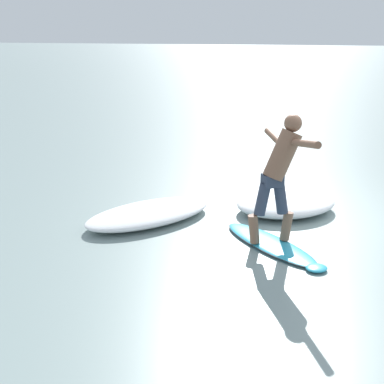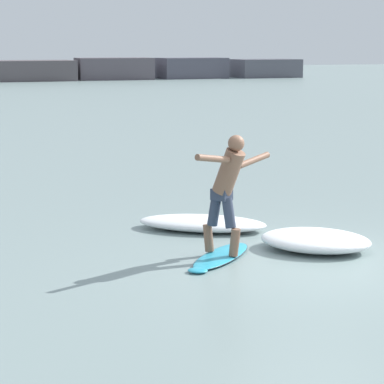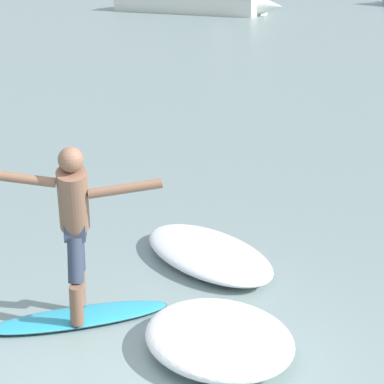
# 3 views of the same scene
# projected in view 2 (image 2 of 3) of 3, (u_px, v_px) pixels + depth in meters

# --- Properties ---
(ground_plane) EXTENTS (200.00, 200.00, 0.00)m
(ground_plane) POSITION_uv_depth(u_px,v_px,m) (316.00, 265.00, 12.61)
(ground_plane) COLOR gray
(surfboard) EXTENTS (1.60, 1.70, 0.20)m
(surfboard) POSITION_uv_depth(u_px,v_px,m) (221.00, 256.00, 12.97)
(surfboard) COLOR #2CA5C7
(surfboard) RESTS_ON ground
(surfer) EXTENTS (1.45, 0.95, 1.73)m
(surfer) POSITION_uv_depth(u_px,v_px,m) (227.00, 184.00, 12.76)
(surfer) COLOR brown
(surfer) RESTS_ON surfboard
(wave_foam_at_tail) EXTENTS (2.08, 2.10, 0.29)m
(wave_foam_at_tail) POSITION_uv_depth(u_px,v_px,m) (315.00, 240.00, 13.48)
(wave_foam_at_tail) COLOR white
(wave_foam_at_tail) RESTS_ON ground
(wave_foam_at_nose) EXTENTS (2.35, 2.07, 0.23)m
(wave_foam_at_nose) POSITION_uv_depth(u_px,v_px,m) (202.00, 223.00, 14.93)
(wave_foam_at_nose) COLOR white
(wave_foam_at_nose) RESTS_ON ground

